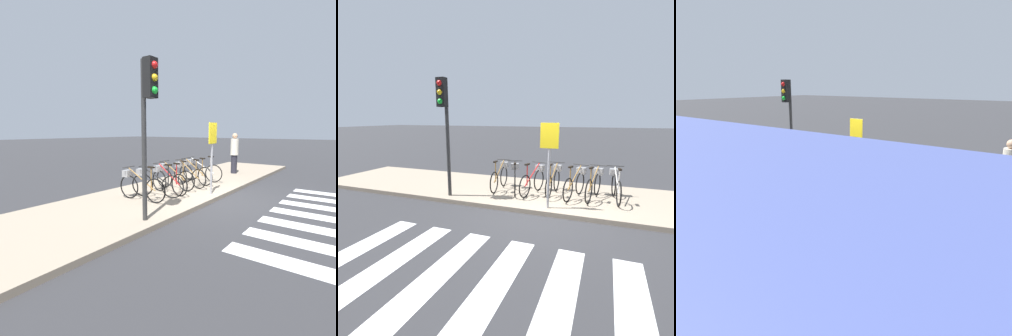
# 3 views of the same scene
# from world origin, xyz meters

# --- Properties ---
(ground_plane) EXTENTS (120.00, 120.00, 0.00)m
(ground_plane) POSITION_xyz_m (0.00, 0.00, 0.00)
(ground_plane) COLOR #2D2D30
(sidewalk) EXTENTS (15.92, 3.18, 0.12)m
(sidewalk) POSITION_xyz_m (0.00, 1.59, 0.06)
(sidewalk) COLOR gray
(sidewalk) RESTS_ON ground_plane
(parked_bicycle_0) EXTENTS (0.46, 1.54, 0.95)m
(parked_bicycle_0) POSITION_xyz_m (-1.70, 1.53, 0.54)
(parked_bicycle_0) COLOR black
(parked_bicycle_0) RESTS_ON sidewalk
(parked_bicycle_1) EXTENTS (0.64, 1.47, 0.95)m
(parked_bicycle_1) POSITION_xyz_m (-1.18, 1.43, 0.54)
(parked_bicycle_1) COLOR black
(parked_bicycle_1) RESTS_ON sidewalk
(parked_bicycle_2) EXTENTS (0.49, 1.52, 0.95)m
(parked_bicycle_2) POSITION_xyz_m (-0.59, 1.43, 0.54)
(parked_bicycle_2) COLOR black
(parked_bicycle_2) RESTS_ON sidewalk
(parked_bicycle_3) EXTENTS (0.46, 1.54, 0.95)m
(parked_bicycle_3) POSITION_xyz_m (-0.03, 1.62, 0.54)
(parked_bicycle_3) COLOR black
(parked_bicycle_3) RESTS_ON sidewalk
(parked_bicycle_4) EXTENTS (0.55, 1.50, 0.95)m
(parked_bicycle_4) POSITION_xyz_m (0.61, 1.47, 0.54)
(parked_bicycle_4) COLOR black
(parked_bicycle_4) RESTS_ON sidewalk
(parked_bicycle_5) EXTENTS (0.49, 1.52, 0.95)m
(parked_bicycle_5) POSITION_xyz_m (1.10, 1.54, 0.54)
(parked_bicycle_5) COLOR black
(parked_bicycle_5) RESTS_ON sidewalk
(parked_bicycle_6) EXTENTS (0.46, 1.54, 0.95)m
(parked_bicycle_6) POSITION_xyz_m (1.65, 1.59, 0.54)
(parked_bicycle_6) COLOR black
(parked_bicycle_6) RESTS_ON sidewalk
(traffic_light) EXTENTS (0.24, 0.40, 3.23)m
(traffic_light) POSITION_xyz_m (-2.78, 0.24, 2.45)
(traffic_light) COLOR #2D2D2D
(traffic_light) RESTS_ON sidewalk
(sign_post) EXTENTS (0.44, 0.07, 2.09)m
(sign_post) POSITION_xyz_m (0.08, 0.29, 1.55)
(sign_post) COLOR #99999E
(sign_post) RESTS_ON sidewalk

